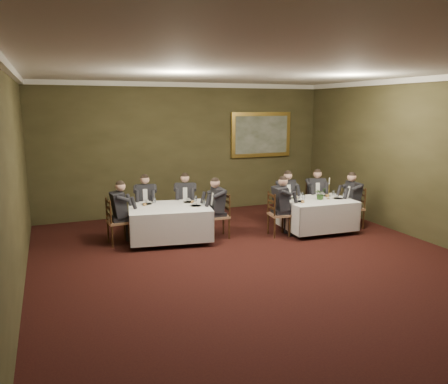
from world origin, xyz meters
TOP-DOWN VIEW (x-y plane):
  - ground at (0.00, 0.00)m, footprint 10.00×10.00m
  - ceiling at (0.00, 0.00)m, footprint 8.00×10.00m
  - back_wall at (0.00, 5.00)m, footprint 8.00×0.10m
  - left_wall at (-4.00, 0.00)m, footprint 0.10×10.00m
  - crown_molding at (0.00, 0.00)m, footprint 8.00×10.00m
  - table_main at (2.22, 1.98)m, footprint 1.64×1.28m
  - table_second at (-1.15, 2.57)m, footprint 1.93×1.58m
  - chair_main_backleft at (1.85, 2.81)m, footprint 0.44×0.42m
  - diner_main_backleft at (1.85, 2.80)m, footprint 0.42×0.48m
  - chair_main_backright at (2.69, 2.76)m, footprint 0.54×0.53m
  - diner_main_backright at (2.69, 2.75)m, footprint 0.52×0.57m
  - chair_main_endleft at (1.23, 2.04)m, footprint 0.46×0.48m
  - diner_main_endleft at (1.25, 2.04)m, footprint 0.52×0.45m
  - chair_main_endright at (3.22, 1.93)m, footprint 0.48×0.50m
  - diner_main_endright at (3.20, 1.93)m, footprint 0.53×0.47m
  - chair_sec_backleft at (-1.46, 3.53)m, footprint 0.52×0.51m
  - diner_sec_backleft at (-1.47, 3.52)m, footprint 0.50×0.56m
  - chair_sec_backright at (-0.54, 3.38)m, footprint 0.55×0.54m
  - diner_sec_backright at (-0.55, 3.37)m, footprint 0.53×0.58m
  - chair_sec_endright at (-0.06, 2.40)m, footprint 0.44×0.46m
  - diner_sec_endright at (-0.08, 2.40)m, footprint 0.50×0.43m
  - chair_sec_endleft at (-2.23, 2.75)m, footprint 0.46×0.48m
  - diner_sec_endleft at (-2.22, 2.75)m, footprint 0.51×0.45m
  - centerpiece at (2.29, 1.97)m, footprint 0.32×0.29m
  - candlestick at (2.50, 1.94)m, footprint 0.08×0.08m
  - place_setting_table_main at (1.88, 2.36)m, footprint 0.33×0.31m
  - place_setting_table_second at (-1.50, 3.03)m, footprint 0.33×0.31m
  - painting at (2.22, 4.94)m, footprint 1.85×0.09m

SIDE VIEW (x-z plane):
  - ground at x=0.00m, z-range 0.00..0.00m
  - chair_main_backleft at x=1.85m, z-range -0.22..0.78m
  - chair_main_backright at x=2.69m, z-range -0.22..0.78m
  - chair_main_endleft at x=1.23m, z-range -0.22..0.78m
  - chair_main_endright at x=3.22m, z-range -0.22..0.78m
  - chair_sec_backleft at x=-1.46m, z-range -0.22..0.78m
  - chair_sec_backright at x=-0.54m, z-range -0.22..0.78m
  - chair_sec_endright at x=-0.06m, z-range -0.22..0.78m
  - chair_sec_endleft at x=-2.23m, z-range -0.22..0.78m
  - table_main at x=2.22m, z-range 0.12..0.78m
  - table_second at x=-1.15m, z-range 0.12..0.78m
  - diner_main_backleft at x=1.85m, z-range -0.16..1.19m
  - diner_main_backright at x=2.69m, z-range -0.16..1.19m
  - diner_main_endleft at x=1.25m, z-range -0.16..1.19m
  - diner_main_endright at x=3.20m, z-range -0.16..1.19m
  - diner_sec_backleft at x=-1.47m, z-range -0.16..1.19m
  - diner_sec_backright at x=-0.55m, z-range -0.16..1.19m
  - diner_sec_endright at x=-0.08m, z-range -0.16..1.19m
  - diner_sec_endleft at x=-2.22m, z-range -0.16..1.19m
  - place_setting_table_main at x=1.88m, z-range 0.73..0.87m
  - place_setting_table_second at x=-1.50m, z-range 0.73..0.87m
  - centerpiece at x=2.29m, z-range 0.77..1.06m
  - candlestick at x=2.50m, z-range 0.70..1.21m
  - back_wall at x=0.00m, z-range 0.00..3.50m
  - left_wall at x=-4.00m, z-range 0.00..3.50m
  - painting at x=2.22m, z-range 1.45..2.72m
  - crown_molding at x=0.00m, z-range 3.38..3.50m
  - ceiling at x=0.00m, z-range 3.45..3.55m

